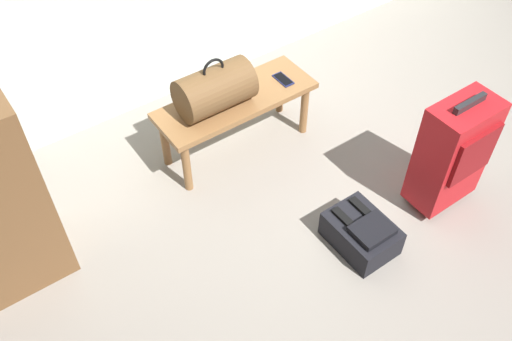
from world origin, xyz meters
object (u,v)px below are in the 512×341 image
at_px(cell_phone, 283,79).
at_px(duffel_bag_brown, 215,89).
at_px(bench, 236,106).
at_px(suitcase_upright_red, 453,153).
at_px(backpack_dark, 361,233).

bearing_deg(cell_phone, duffel_bag_brown, 176.82).
relative_size(duffel_bag_brown, cell_phone, 3.06).
distance_m(bench, cell_phone, 0.34).
xyz_separation_m(cell_phone, suitcase_upright_red, (0.39, -1.03, -0.02)).
bearing_deg(backpack_dark, cell_phone, 77.94).
distance_m(suitcase_upright_red, backpack_dark, 0.67).
distance_m(bench, backpack_dark, 1.07).
xyz_separation_m(duffel_bag_brown, backpack_dark, (0.26, -1.03, -0.44)).
height_order(duffel_bag_brown, backpack_dark, duffel_bag_brown).
bearing_deg(suitcase_upright_red, cell_phone, 110.52).
bearing_deg(duffel_bag_brown, bench, -0.00).
bearing_deg(backpack_dark, duffel_bag_brown, 104.23).
bearing_deg(bench, cell_phone, -4.49).
bearing_deg(suitcase_upright_red, bench, 124.37).
height_order(bench, cell_phone, cell_phone).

